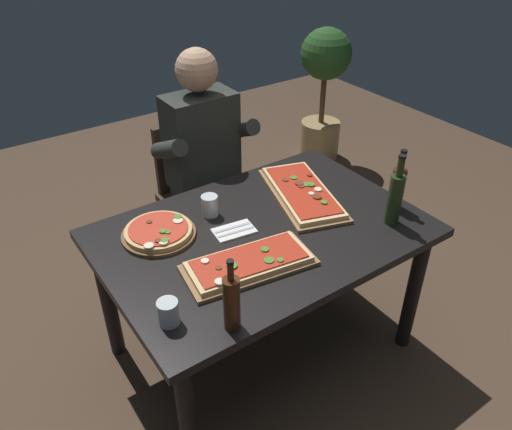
{
  "coord_description": "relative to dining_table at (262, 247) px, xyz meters",
  "views": [
    {
      "loc": [
        -1.06,
        -1.47,
        2.02
      ],
      "look_at": [
        0.0,
        0.05,
        0.79
      ],
      "focal_mm": 35.43,
      "sensor_mm": 36.0,
      "label": 1
    }
  ],
  "objects": [
    {
      "name": "tumbler_near_camera",
      "position": [
        -0.59,
        -0.27,
        0.14
      ],
      "size": [
        0.07,
        0.07,
        0.09
      ],
      "color": "silver",
      "rests_on": "dining_table"
    },
    {
      "name": "pizza_rectangular_left",
      "position": [
        0.32,
        0.12,
        0.12
      ],
      "size": [
        0.43,
        0.63,
        0.05
      ],
      "color": "olive",
      "rests_on": "dining_table"
    },
    {
      "name": "napkin_cutlery_set",
      "position": [
        -0.11,
        0.06,
        0.1
      ],
      "size": [
        0.19,
        0.13,
        0.01
      ],
      "color": "white",
      "rests_on": "dining_table"
    },
    {
      "name": "ground_plane",
      "position": [
        0.0,
        0.0,
        -0.64
      ],
      "size": [
        6.4,
        6.4,
        0.0
      ],
      "primitive_type": "plane",
      "color": "#4C3828"
    },
    {
      "name": "tumbler_far_side",
      "position": [
        -0.13,
        0.24,
        0.14
      ],
      "size": [
        0.08,
        0.08,
        0.1
      ],
      "color": "silver",
      "rests_on": "dining_table"
    },
    {
      "name": "dining_table",
      "position": [
        0.0,
        0.0,
        0.0
      ],
      "size": [
        1.4,
        0.96,
        0.74
      ],
      "color": "black",
      "rests_on": "ground_plane"
    },
    {
      "name": "vinegar_bottle_green",
      "position": [
        -0.42,
        -0.41,
        0.21
      ],
      "size": [
        0.06,
        0.06,
        0.29
      ],
      "color": "#47230F",
      "rests_on": "dining_table"
    },
    {
      "name": "diner_chair",
      "position": [
        0.14,
        0.86,
        -0.16
      ],
      "size": [
        0.44,
        0.44,
        0.87
      ],
      "color": "#3D2B1E",
      "rests_on": "ground_plane"
    },
    {
      "name": "pizza_rectangular_front",
      "position": [
        -0.19,
        -0.18,
        0.11
      ],
      "size": [
        0.55,
        0.31,
        0.05
      ],
      "color": "olive",
      "rests_on": "dining_table"
    },
    {
      "name": "oil_bottle_amber",
      "position": [
        0.51,
        -0.28,
        0.23
      ],
      "size": [
        0.07,
        0.07,
        0.33
      ],
      "color": "#233819",
      "rests_on": "dining_table"
    },
    {
      "name": "pizza_round_far",
      "position": [
        -0.39,
        0.22,
        0.12
      ],
      "size": [
        0.32,
        0.32,
        0.05
      ],
      "color": "brown",
      "rests_on": "dining_table"
    },
    {
      "name": "wine_bottle_dark",
      "position": [
        0.61,
        -0.2,
        0.21
      ],
      "size": [
        0.06,
        0.06,
        0.3
      ],
      "color": "#47230F",
      "rests_on": "dining_table"
    },
    {
      "name": "seated_diner",
      "position": [
        0.14,
        0.74,
        0.1
      ],
      "size": [
        0.53,
        0.41,
        1.33
      ],
      "color": "#23232D",
      "rests_on": "ground_plane"
    },
    {
      "name": "potted_plant_corner",
      "position": [
        1.66,
        1.48,
        -0.01
      ],
      "size": [
        0.4,
        0.4,
        1.09
      ],
      "color": "tan",
      "rests_on": "ground_plane"
    }
  ]
}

